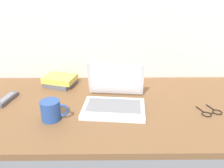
# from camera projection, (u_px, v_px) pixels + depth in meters

# --- Properties ---
(desk) EXTENTS (1.60, 0.76, 0.03)m
(desk) POSITION_uv_depth(u_px,v_px,m) (110.00, 107.00, 1.21)
(desk) COLOR brown
(desk) RESTS_ON ground
(laptop) EXTENTS (0.33, 0.31, 0.21)m
(laptop) POSITION_uv_depth(u_px,v_px,m) (115.00, 98.00, 1.18)
(laptop) COLOR silver
(laptop) RESTS_ON desk
(coffee_mug) EXTENTS (0.13, 0.09, 0.10)m
(coffee_mug) POSITION_uv_depth(u_px,v_px,m) (52.00, 110.00, 1.06)
(coffee_mug) COLOR #26478C
(coffee_mug) RESTS_ON desk
(remote_control_near) EXTENTS (0.07, 0.17, 0.02)m
(remote_control_near) POSITION_uv_depth(u_px,v_px,m) (7.00, 99.00, 1.24)
(remote_control_near) COLOR #4C4C51
(remote_control_near) RESTS_ON desk
(remote_control_far) EXTENTS (0.11, 0.16, 0.02)m
(remote_control_far) POSITION_uv_depth(u_px,v_px,m) (109.00, 84.00, 1.42)
(remote_control_far) COLOR #B7B7B7
(remote_control_far) RESTS_ON desk
(eyeglasses) EXTENTS (0.12, 0.13, 0.01)m
(eyeglasses) POSITION_uv_depth(u_px,v_px,m) (212.00, 113.00, 1.13)
(eyeglasses) COLOR black
(eyeglasses) RESTS_ON desk
(book_stack) EXTENTS (0.21, 0.20, 0.06)m
(book_stack) POSITION_uv_depth(u_px,v_px,m) (60.00, 81.00, 1.43)
(book_stack) COLOR #595960
(book_stack) RESTS_ON desk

